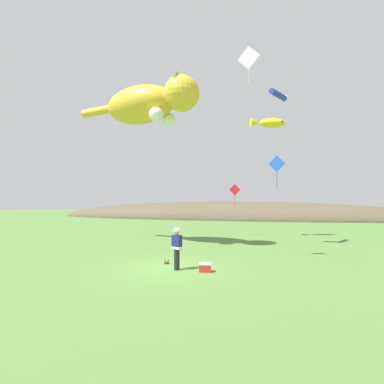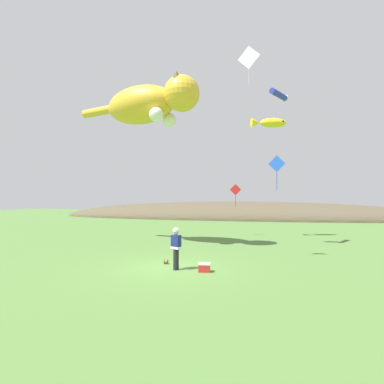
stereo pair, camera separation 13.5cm
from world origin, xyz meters
TOP-DOWN VIEW (x-y plane):
  - ground_plane at (0.00, 0.00)m, footprint 120.00×120.00m
  - distant_hill_ridge at (0.00, 33.83)m, footprint 58.52×14.08m
  - festival_attendant at (0.32, -0.23)m, footprint 0.49×0.41m
  - kite_spool at (-0.46, 0.77)m, footprint 0.16×0.21m
  - picnic_cooler at (1.56, -0.28)m, footprint 0.53×0.39m
  - kite_giant_cat at (-3.23, 5.52)m, footprint 9.26×3.94m
  - kite_fish_windsock at (4.40, 10.88)m, footprint 2.80×1.49m
  - kite_tube_streamer at (4.93, 6.92)m, footprint 1.25×1.85m
  - kite_diamond_blue at (4.62, 3.26)m, footprint 0.84×0.21m
  - kite_diamond_white at (3.12, 5.65)m, footprint 1.34×0.44m
  - kite_diamond_red at (1.76, 11.63)m, footprint 0.90×0.22m

SIDE VIEW (x-z plane):
  - ground_plane at x=0.00m, z-range 0.00..0.00m
  - distant_hill_ridge at x=0.00m, z-range -2.53..2.53m
  - kite_spool at x=-0.46m, z-range 0.00..0.21m
  - picnic_cooler at x=1.56m, z-range 0.00..0.36m
  - festival_attendant at x=0.32m, z-range 0.07..1.84m
  - kite_diamond_red at x=1.76m, z-range 2.80..4.61m
  - kite_diamond_blue at x=4.62m, z-range 3.90..5.66m
  - kite_fish_windsock at x=4.40m, z-range 8.38..9.21m
  - kite_giant_cat at x=-3.23m, z-range 7.72..10.59m
  - kite_tube_streamer at x=4.93m, z-range 9.34..9.78m
  - kite_diamond_white at x=3.12m, z-range 10.38..12.68m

